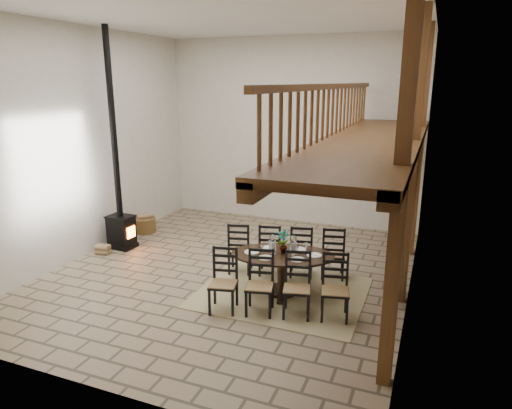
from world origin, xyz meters
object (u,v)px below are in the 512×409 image
at_px(wood_stove, 119,201).
at_px(log_basket, 145,224).
at_px(log_stack, 103,249).
at_px(dining_table, 282,273).

distance_m(wood_stove, log_basket, 1.50).
bearing_deg(log_stack, log_basket, 91.13).
distance_m(dining_table, wood_stove, 4.47).
relative_size(dining_table, wood_stove, 0.55).
xyz_separation_m(wood_stove, log_stack, (-0.15, -0.52, -1.03)).
xyz_separation_m(dining_table, log_stack, (-4.46, 0.38, -0.28)).
bearing_deg(wood_stove, log_stack, -102.64).
xyz_separation_m(dining_table, log_basket, (-4.49, 2.06, -0.18)).
height_order(log_basket, log_stack, log_basket).
height_order(dining_table, log_basket, dining_table).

